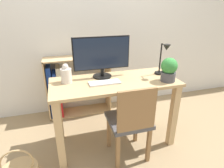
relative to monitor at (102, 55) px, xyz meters
name	(u,v)px	position (x,y,z in m)	size (l,w,h in m)	color
ground_plane	(114,140)	(0.10, -0.15, -1.01)	(10.00, 10.00, 0.00)	#997F5B
wall_back	(95,20)	(0.10, 0.79, 0.29)	(8.00, 0.05, 2.60)	silver
desk	(115,95)	(0.10, -0.15, -0.41)	(1.32, 0.57, 0.77)	tan
monitor	(102,55)	(0.00, 0.00, 0.00)	(0.61, 0.20, 0.44)	black
keyboard	(105,83)	(-0.02, -0.19, -0.24)	(0.32, 0.12, 0.02)	silver
vase	(66,75)	(-0.38, -0.06, -0.16)	(0.11, 0.11, 0.20)	silver
desk_lamp	(163,57)	(0.64, -0.15, -0.03)	(0.10, 0.19, 0.35)	black
potted_plant	(169,69)	(0.62, -0.31, -0.12)	(0.16, 0.16, 0.25)	#4C4C51
chair	(131,120)	(0.17, -0.45, -0.55)	(0.40, 0.40, 0.84)	#4C4C51
bookshelf	(67,89)	(-0.37, 0.61, -0.61)	(0.89, 0.28, 0.85)	tan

